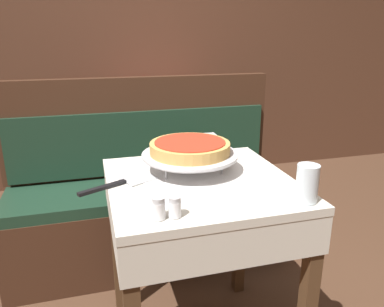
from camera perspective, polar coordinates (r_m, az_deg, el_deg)
dining_table_front at (r=1.45m, az=1.25°, el=-8.10°), size 0.68×0.68×0.78m
dining_table_rear at (r=2.90m, az=-3.81°, el=5.48°), size 0.73×0.73×0.79m
booth_bench at (r=2.23m, az=-6.71°, el=-8.23°), size 1.56×0.46×1.07m
back_wall_panel at (r=3.36m, az=-9.48°, el=15.87°), size 6.00×0.04×2.40m
pizza_pan_stand at (r=1.46m, az=-0.32°, el=-0.31°), size 0.38×0.38×0.07m
deep_dish_pizza at (r=1.45m, az=-0.32°, el=0.94°), size 0.31×0.31×0.05m
pizza_server at (r=1.38m, az=-10.69°, el=-4.41°), size 0.29×0.19×0.01m
water_glass_near at (r=1.26m, az=17.15°, el=-4.37°), size 0.07×0.07×0.12m
salt_shaker at (r=1.11m, az=-5.13°, el=-8.30°), size 0.04×0.04×0.07m
pepper_shaker at (r=1.12m, az=-2.64°, el=-8.12°), size 0.04×0.04×0.06m
napkin_holder at (r=1.69m, az=1.94°, el=1.46°), size 0.10×0.05×0.09m
condiment_caddy at (r=2.78m, az=-2.33°, el=8.00°), size 0.13×0.13×0.15m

